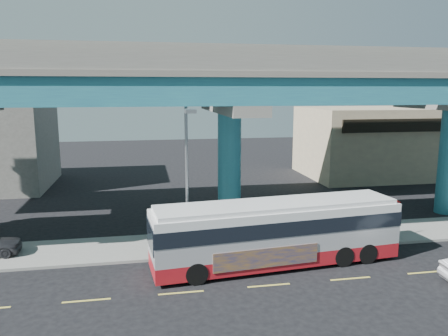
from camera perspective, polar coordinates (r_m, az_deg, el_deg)
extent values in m
plane|color=black|center=(20.96, 5.63, -14.69)|extent=(120.00, 120.00, 0.00)
cube|color=gray|center=(25.86, 2.22, -9.53)|extent=(70.00, 4.00, 0.15)
cube|color=#D8C64C|center=(20.15, -17.52, -16.19)|extent=(2.00, 0.12, 0.01)
cube|color=#D8C64C|center=(20.03, -5.63, -15.91)|extent=(2.00, 0.12, 0.01)
cube|color=#D8C64C|center=(20.70, 5.86, -15.01)|extent=(2.00, 0.12, 0.01)
cube|color=#D8C64C|center=(22.08, 16.18, -13.71)|extent=(2.00, 0.12, 0.01)
cube|color=#D8C64C|center=(24.06, 24.93, -12.25)|extent=(2.00, 0.12, 0.01)
cylinder|color=#1F5A77|center=(28.23, 0.71, -0.22)|extent=(1.50, 1.50, 7.40)
cube|color=gray|center=(27.79, 0.73, 7.92)|extent=(2.00, 12.00, 0.60)
cube|color=gray|center=(31.21, -0.54, 9.82)|extent=(1.80, 5.00, 1.20)
cube|color=gray|center=(37.46, 24.68, 8.97)|extent=(1.80, 5.00, 1.20)
cube|color=#1F5A77|center=(24.35, 2.36, 9.95)|extent=(52.00, 5.00, 1.40)
cube|color=gray|center=(24.36, 2.37, 11.95)|extent=(52.00, 5.40, 0.30)
cube|color=gray|center=(21.95, 3.87, 13.56)|extent=(52.00, 0.25, 0.80)
cube|color=gray|center=(26.82, 1.17, 12.97)|extent=(52.00, 0.25, 0.80)
cube|color=#1F5A77|center=(31.23, -0.54, 12.21)|extent=(52.00, 5.00, 1.40)
cube|color=gray|center=(31.27, -0.54, 13.76)|extent=(52.00, 5.40, 0.30)
cube|color=gray|center=(28.86, 0.35, 15.16)|extent=(52.00, 0.25, 0.80)
cube|color=gray|center=(33.77, -1.30, 14.43)|extent=(52.00, 0.25, 0.80)
cube|color=tan|center=(47.71, 18.99, 3.26)|extent=(14.00, 10.00, 7.00)
cube|color=black|center=(43.17, 22.46, 5.17)|extent=(12.00, 0.25, 1.20)
cube|color=#A3131B|center=(22.83, 6.80, -10.99)|extent=(12.83, 3.91, 0.74)
cube|color=#B0B0B5|center=(22.44, 6.86, -8.23)|extent=(12.83, 3.91, 1.58)
cube|color=black|center=(22.28, 6.89, -6.95)|extent=(12.89, 3.97, 0.74)
cube|color=silver|center=(22.12, 6.92, -5.52)|extent=(12.83, 3.91, 0.42)
cube|color=silver|center=(22.04, 6.94, -4.73)|extent=(12.41, 3.62, 0.21)
cube|color=black|center=(25.40, 20.22, -5.74)|extent=(0.30, 2.43, 1.26)
cube|color=black|center=(20.78, -9.61, -8.75)|extent=(0.30, 2.43, 1.26)
cube|color=navy|center=(21.14, 5.61, -11.61)|extent=(5.24, 0.57, 0.95)
cylinder|color=black|center=(20.53, -3.61, -13.60)|extent=(1.08, 0.42, 1.05)
cylinder|color=black|center=(22.72, -4.96, -11.21)|extent=(1.08, 0.42, 1.05)
cylinder|color=black|center=(23.23, 15.32, -11.06)|extent=(1.08, 0.42, 1.05)
cylinder|color=black|center=(25.18, 12.43, -9.24)|extent=(1.08, 0.42, 1.05)
cylinder|color=black|center=(23.94, 18.16, -10.56)|extent=(1.08, 0.42, 1.05)
cylinder|color=black|center=(25.84, 15.13, -8.85)|extent=(1.08, 0.42, 1.05)
cylinder|color=gray|center=(22.83, -4.87, -1.67)|extent=(0.16, 0.16, 7.95)
cylinder|color=gray|center=(21.30, -4.73, 7.69)|extent=(0.12, 2.15, 0.12)
cube|color=gray|center=(20.23, -4.42, 7.41)|extent=(0.50, 0.70, 0.18)
cylinder|color=gray|center=(27.76, 21.51, -6.55)|extent=(0.06, 0.06, 1.99)
cylinder|color=#B20A0A|center=(27.49, 21.68, -4.67)|extent=(0.65, 0.27, 0.69)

